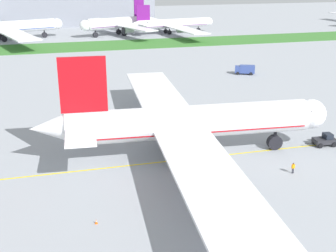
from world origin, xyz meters
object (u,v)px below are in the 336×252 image
at_px(ground_crew_wingwalker_starboard, 293,167).
at_px(parked_airliner_far_centre, 118,23).
at_px(airliner_foreground, 186,123).
at_px(ground_crew_wingwalker_port, 198,218).
at_px(ground_crew_marshaller_front, 186,140).
at_px(traffic_cone_near_nose, 96,222).
at_px(service_truck_fuel_bowser, 245,69).
at_px(parked_airliner_far_left, 7,28).
at_px(pushback_tug, 325,140).
at_px(parked_airliner_far_right, 172,24).

xyz_separation_m(ground_crew_wingwalker_starboard, parked_airliner_far_centre, (-3.39, 153.09, 4.45)).
xyz_separation_m(airliner_foreground, ground_crew_wingwalker_starboard, (14.14, -10.75, -4.88)).
distance_m(ground_crew_wingwalker_port, ground_crew_marshaller_front, 26.24).
distance_m(traffic_cone_near_nose, parked_airliner_far_centre, 162.21).
bearing_deg(service_truck_fuel_bowser, ground_crew_wingwalker_port, -118.00).
distance_m(airliner_foreground, ground_crew_wingwalker_starboard, 18.42).
height_order(ground_crew_marshaller_front, parked_airliner_far_centre, parked_airliner_far_centre).
xyz_separation_m(traffic_cone_near_nose, parked_airliner_far_left, (-20.49, 157.01, 5.26)).
bearing_deg(service_truck_fuel_bowser, ground_crew_marshaller_front, -124.12).
xyz_separation_m(pushback_tug, ground_crew_wingwalker_port, (-30.45, -19.28, 0.04)).
xyz_separation_m(service_truck_fuel_bowser, parked_airliner_far_right, (1.55, 87.88, 3.16)).
distance_m(ground_crew_marshaller_front, traffic_cone_near_nose, 28.53).
distance_m(pushback_tug, parked_airliner_far_centre, 144.97).
height_order(ground_crew_wingwalker_starboard, service_truck_fuel_bowser, service_truck_fuel_bowser).
bearing_deg(parked_airliner_far_left, parked_airliner_far_right, 1.58).
distance_m(airliner_foreground, parked_airliner_far_right, 146.26).
height_order(pushback_tug, traffic_cone_near_nose, pushback_tug).
bearing_deg(ground_crew_wingwalker_starboard, pushback_tug, 38.02).
height_order(parked_airliner_far_left, parked_airliner_far_centre, parked_airliner_far_left).
bearing_deg(traffic_cone_near_nose, ground_crew_wingwalker_port, -16.92).
height_order(traffic_cone_near_nose, parked_airliner_far_centre, parked_airliner_far_centre).
xyz_separation_m(ground_crew_wingwalker_starboard, traffic_cone_near_nose, (-31.08, -6.66, -0.78)).
bearing_deg(pushback_tug, ground_crew_wingwalker_starboard, -141.98).
xyz_separation_m(ground_crew_wingwalker_port, parked_airliner_far_left, (-32.56, 160.68, 4.50)).
height_order(ground_crew_wingwalker_port, ground_crew_marshaller_front, ground_crew_wingwalker_port).
relative_size(ground_crew_marshaller_front, service_truck_fuel_bowser, 0.27).
relative_size(pushback_tug, parked_airliner_far_right, 0.08).
bearing_deg(pushback_tug, ground_crew_marshaller_front, 165.63).
relative_size(airliner_foreground, parked_airliner_far_left, 1.03).
bearing_deg(parked_airliner_far_left, ground_crew_wingwalker_starboard, -71.07).
bearing_deg(ground_crew_wingwalker_starboard, parked_airliner_far_left, 108.93).
bearing_deg(airliner_foreground, service_truck_fuel_bowser, 56.99).
xyz_separation_m(airliner_foreground, parked_airliner_far_right, (36.47, 141.64, -1.29)).
bearing_deg(airliner_foreground, parked_airliner_far_left, 105.01).
relative_size(ground_crew_wingwalker_port, ground_crew_marshaller_front, 1.02).
xyz_separation_m(pushback_tug, parked_airliner_far_right, (10.89, 143.44, 3.65)).
relative_size(ground_crew_wingwalker_starboard, traffic_cone_near_nose, 3.03).
distance_m(ground_crew_wingwalker_starboard, traffic_cone_near_nose, 31.80).
relative_size(parked_airliner_far_left, parked_airliner_far_centre, 1.36).
bearing_deg(pushback_tug, ground_crew_wingwalker_port, -147.66).
bearing_deg(airliner_foreground, ground_crew_marshaller_front, 71.48).
height_order(airliner_foreground, parked_airliner_far_right, airliner_foreground).
height_order(ground_crew_wingwalker_port, service_truck_fuel_bowser, service_truck_fuel_bowser).
bearing_deg(service_truck_fuel_bowser, ground_crew_wingwalker_starboard, -107.86).
bearing_deg(traffic_cone_near_nose, pushback_tug, 20.15).
height_order(ground_crew_wingwalker_port, parked_airliner_far_left, parked_airliner_far_left).
height_order(ground_crew_marshaller_front, ground_crew_wingwalker_starboard, ground_crew_wingwalker_starboard).
bearing_deg(ground_crew_wingwalker_port, parked_airliner_far_right, 75.74).
bearing_deg(pushback_tug, parked_airliner_far_centre, 95.88).
distance_m(pushback_tug, traffic_cone_near_nose, 45.31).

